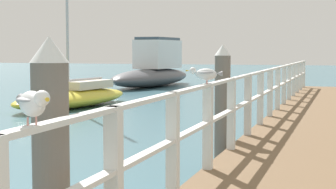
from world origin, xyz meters
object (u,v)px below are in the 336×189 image
(seagull_background, at_px, (206,74))
(boat_1, at_px, (74,96))
(dock_piling_near, at_px, (51,179))
(dock_piling_far, at_px, (222,105))
(boat_3, at_px, (154,70))
(seagull_foreground, at_px, (33,102))

(seagull_background, distance_m, boat_1, 13.75)
(dock_piling_near, height_order, boat_1, boat_1)
(dock_piling_near, distance_m, dock_piling_far, 6.07)
(dock_piling_near, distance_m, seagull_background, 3.39)
(boat_1, relative_size, boat_3, 0.88)
(dock_piling_near, bearing_deg, seagull_foreground, -66.08)
(seagull_foreground, xyz_separation_m, boat_3, (-8.87, 27.53, -0.82))
(boat_1, bearing_deg, boat_3, -76.84)
(dock_piling_far, height_order, seagull_background, dock_piling_far)
(seagull_background, height_order, boat_1, boat_1)
(dock_piling_near, height_order, seagull_background, dock_piling_near)
(dock_piling_far, xyz_separation_m, boat_3, (-8.49, 20.59, -0.15))
(dock_piling_far, bearing_deg, dock_piling_near, -90.00)
(dock_piling_far, distance_m, boat_3, 22.28)
(dock_piling_far, height_order, seagull_foreground, dock_piling_far)
(seagull_foreground, relative_size, seagull_background, 0.81)
(dock_piling_near, xyz_separation_m, boat_3, (-8.49, 26.66, -0.15))
(dock_piling_far, height_order, boat_1, boat_1)
(seagull_foreground, height_order, boat_3, boat_3)
(boat_1, bearing_deg, seagull_background, 132.11)
(boat_1, distance_m, boat_3, 12.13)
(boat_3, bearing_deg, boat_1, -79.15)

